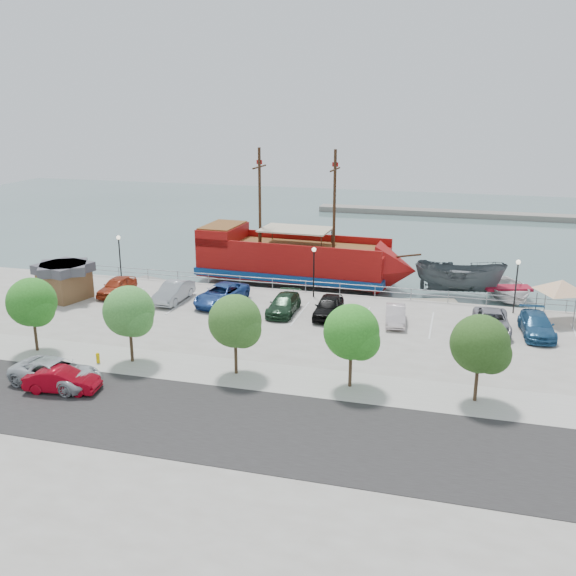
# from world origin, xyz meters

# --- Properties ---
(ground) EXTENTS (160.00, 160.00, 0.00)m
(ground) POSITION_xyz_m (0.00, 0.00, -1.00)
(ground) COLOR #3F5D5B
(land_slab) EXTENTS (100.00, 58.00, 1.20)m
(land_slab) POSITION_xyz_m (0.00, -21.00, -0.60)
(land_slab) COLOR gray
(land_slab) RESTS_ON ground
(street) EXTENTS (100.00, 8.00, 0.04)m
(street) POSITION_xyz_m (0.00, -16.00, 0.01)
(street) COLOR black
(street) RESTS_ON land_slab
(sidewalk) EXTENTS (100.00, 4.00, 0.05)m
(sidewalk) POSITION_xyz_m (0.00, -10.00, 0.01)
(sidewalk) COLOR #A19F98
(sidewalk) RESTS_ON land_slab
(seawall_railing) EXTENTS (50.00, 0.06, 1.00)m
(seawall_railing) POSITION_xyz_m (0.00, 7.80, 0.53)
(seawall_railing) COLOR gray
(seawall_railing) RESTS_ON land_slab
(far_shore) EXTENTS (40.00, 3.00, 0.80)m
(far_shore) POSITION_xyz_m (10.00, 55.00, -0.60)
(far_shore) COLOR gray
(far_shore) RESTS_ON ground
(pirate_ship) EXTENTS (21.22, 6.80, 13.29)m
(pirate_ship) POSITION_xyz_m (-2.10, 13.51, 1.23)
(pirate_ship) COLOR maroon
(pirate_ship) RESTS_ON ground
(patrol_boat) EXTENTS (8.06, 3.41, 3.06)m
(patrol_boat) POSITION_xyz_m (11.81, 13.10, 0.53)
(patrol_boat) COLOR #464E52
(patrol_boat) RESTS_ON ground
(speedboat) EXTENTS (6.89, 8.31, 1.49)m
(speedboat) POSITION_xyz_m (15.95, 13.26, -0.26)
(speedboat) COLOR silver
(speedboat) RESTS_ON ground
(dock_west) EXTENTS (6.69, 3.98, 0.37)m
(dock_west) POSITION_xyz_m (-15.38, 9.20, -0.82)
(dock_west) COLOR slate
(dock_west) RESTS_ON ground
(dock_mid) EXTENTS (7.54, 4.11, 0.41)m
(dock_mid) POSITION_xyz_m (8.28, 9.20, -0.79)
(dock_mid) COLOR gray
(dock_mid) RESTS_ON ground
(dock_east) EXTENTS (6.40, 1.99, 0.36)m
(dock_east) POSITION_xyz_m (14.58, 9.20, -0.82)
(dock_east) COLOR gray
(dock_east) RESTS_ON ground
(shed) EXTENTS (4.54, 4.54, 3.02)m
(shed) POSITION_xyz_m (-19.87, 0.62, 1.61)
(shed) COLOR brown
(shed) RESTS_ON land_slab
(canopy_tent) EXTENTS (5.62, 5.62, 3.65)m
(canopy_tent) POSITION_xyz_m (19.14, 5.60, 3.17)
(canopy_tent) COLOR slate
(canopy_tent) RESTS_ON land_slab
(street_van) EXTENTS (5.79, 3.19, 1.54)m
(street_van) POSITION_xyz_m (-10.56, -14.28, 0.77)
(street_van) COLOR #B4BCC1
(street_van) RESTS_ON street
(street_sedan) EXTENTS (4.38, 2.03, 1.39)m
(street_sedan) POSITION_xyz_m (-9.72, -14.93, 0.70)
(street_sedan) COLOR #970413
(street_sedan) RESTS_ON street
(fire_hydrant) EXTENTS (0.25, 0.25, 0.71)m
(fire_hydrant) POSITION_xyz_m (-9.97, -10.80, 0.39)
(fire_hydrant) COLOR #E5B800
(fire_hydrant) RESTS_ON sidewalk
(lamp_post_left) EXTENTS (0.36, 0.36, 4.28)m
(lamp_post_left) POSITION_xyz_m (-18.00, 6.50, 2.94)
(lamp_post_left) COLOR black
(lamp_post_left) RESTS_ON land_slab
(lamp_post_mid) EXTENTS (0.36, 0.36, 4.28)m
(lamp_post_mid) POSITION_xyz_m (0.00, 6.50, 2.94)
(lamp_post_mid) COLOR black
(lamp_post_mid) RESTS_ON land_slab
(lamp_post_right) EXTENTS (0.36, 0.36, 4.28)m
(lamp_post_right) POSITION_xyz_m (16.00, 6.50, 2.94)
(lamp_post_right) COLOR black
(lamp_post_right) RESTS_ON land_slab
(tree_b) EXTENTS (3.30, 3.20, 5.00)m
(tree_b) POSITION_xyz_m (-14.85, -10.07, 3.30)
(tree_b) COLOR #473321
(tree_b) RESTS_ON sidewalk
(tree_c) EXTENTS (3.30, 3.20, 5.00)m
(tree_c) POSITION_xyz_m (-7.85, -10.07, 3.30)
(tree_c) COLOR #473321
(tree_c) RESTS_ON sidewalk
(tree_d) EXTENTS (3.30, 3.20, 5.00)m
(tree_d) POSITION_xyz_m (-0.85, -10.07, 3.30)
(tree_d) COLOR #473321
(tree_d) RESTS_ON sidewalk
(tree_e) EXTENTS (3.30, 3.20, 5.00)m
(tree_e) POSITION_xyz_m (6.15, -10.07, 3.30)
(tree_e) COLOR #473321
(tree_e) RESTS_ON sidewalk
(tree_f) EXTENTS (3.30, 3.20, 5.00)m
(tree_f) POSITION_xyz_m (13.15, -10.07, 3.30)
(tree_f) COLOR #473321
(tree_f) RESTS_ON sidewalk
(parked_car_a) EXTENTS (1.86, 4.52, 1.53)m
(parked_car_a) POSITION_xyz_m (-16.26, 2.68, 0.77)
(parked_car_a) COLOR #A23318
(parked_car_a) RESTS_ON land_slab
(parked_car_b) EXTENTS (1.84, 4.93, 1.61)m
(parked_car_b) POSITION_xyz_m (-10.84, 2.32, 0.81)
(parked_car_b) COLOR #949AA0
(parked_car_b) RESTS_ON land_slab
(parked_car_c) EXTENTS (3.55, 6.07, 1.59)m
(parked_car_c) POSITION_xyz_m (-6.81, 2.74, 0.79)
(parked_car_c) COLOR navy
(parked_car_c) RESTS_ON land_slab
(parked_car_d) EXTENTS (2.05, 4.90, 1.41)m
(parked_car_d) POSITION_xyz_m (-1.30, 1.82, 0.71)
(parked_car_d) COLOR #17321E
(parked_car_d) RESTS_ON land_slab
(parked_car_e) EXTENTS (2.00, 4.77, 1.61)m
(parked_car_e) POSITION_xyz_m (2.25, 1.87, 0.81)
(parked_car_e) COLOR black
(parked_car_e) RESTS_ON land_slab
(parked_car_f) EXTENTS (1.87, 4.21, 1.34)m
(parked_car_f) POSITION_xyz_m (7.36, 1.66, 0.67)
(parked_car_f) COLOR silver
(parked_car_f) RESTS_ON land_slab
(parked_car_g) EXTENTS (2.69, 5.42, 1.48)m
(parked_car_g) POSITION_xyz_m (14.19, 1.79, 0.74)
(parked_car_g) COLOR gray
(parked_car_g) RESTS_ON land_slab
(parked_car_h) EXTENTS (2.49, 5.30, 1.50)m
(parked_car_h) POSITION_xyz_m (17.25, 1.86, 0.75)
(parked_car_h) COLOR #21517C
(parked_car_h) RESTS_ON land_slab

